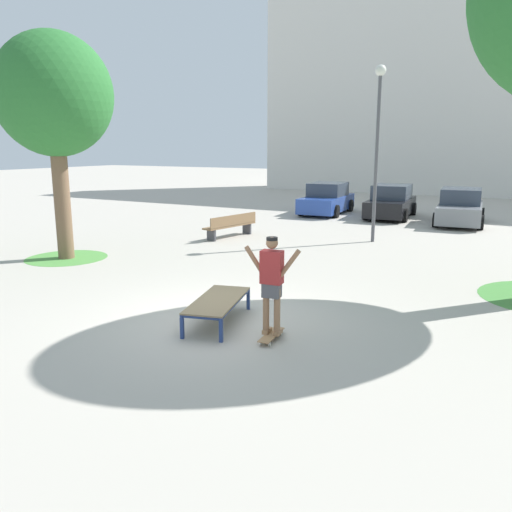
% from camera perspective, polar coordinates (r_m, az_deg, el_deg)
% --- Properties ---
extents(ground_plane, '(120.00, 120.00, 0.00)m').
position_cam_1_polar(ground_plane, '(9.95, -4.11, -7.01)').
color(ground_plane, '#B2AA9E').
extents(building_facade, '(30.87, 4.00, 14.80)m').
position_cam_1_polar(building_facade, '(38.29, 24.88, 17.24)').
color(building_facade, silver).
rests_on(building_facade, ground).
extents(skate_box, '(1.22, 2.03, 0.46)m').
position_cam_1_polar(skate_box, '(9.64, -4.26, -5.05)').
color(skate_box, navy).
rests_on(skate_box, ground).
extents(skateboard, '(0.28, 0.82, 0.09)m').
position_cam_1_polar(skateboard, '(8.93, 1.71, -8.74)').
color(skateboard, '#9E754C').
rests_on(skateboard, ground).
extents(skater, '(1.00, 0.31, 1.69)m').
position_cam_1_polar(skater, '(8.62, 1.76, -2.55)').
color(skater, '#8E6647').
rests_on(skater, skateboard).
extents(tree_near_left, '(3.25, 3.25, 6.35)m').
position_cam_1_polar(tree_near_left, '(15.99, -21.46, 16.10)').
color(tree_near_left, brown).
rests_on(tree_near_left, ground).
extents(grass_patch_near_left, '(2.35, 2.35, 0.01)m').
position_cam_1_polar(grass_patch_near_left, '(16.26, -20.22, -0.19)').
color(grass_patch_near_left, '#519342').
rests_on(grass_patch_near_left, ground).
extents(car_blue, '(2.13, 4.30, 1.50)m').
position_cam_1_polar(car_blue, '(25.55, 7.86, 6.22)').
color(car_blue, '#28479E').
rests_on(car_blue, ground).
extents(car_black, '(2.13, 4.30, 1.50)m').
position_cam_1_polar(car_black, '(24.73, 14.71, 5.75)').
color(car_black, black).
rests_on(car_black, ground).
extents(car_grey, '(2.18, 4.33, 1.50)m').
position_cam_1_polar(car_grey, '(23.50, 21.67, 4.98)').
color(car_grey, slate).
rests_on(car_grey, ground).
extents(park_bench, '(0.88, 2.44, 0.83)m').
position_cam_1_polar(park_bench, '(18.65, -2.79, 3.43)').
color(park_bench, brown).
rests_on(park_bench, ground).
extents(light_post, '(0.36, 0.36, 5.83)m').
position_cam_1_polar(light_post, '(18.05, 13.34, 13.60)').
color(light_post, '#4C4C51').
rests_on(light_post, ground).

